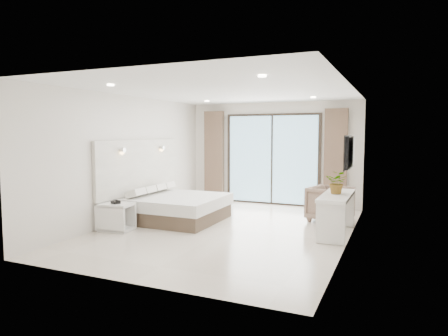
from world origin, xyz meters
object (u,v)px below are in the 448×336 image
at_px(nightstand, 117,217).
at_px(armchair, 330,202).
at_px(console_desk, 337,205).
at_px(bed, 176,207).

xyz_separation_m(nightstand, armchair, (3.69, 2.49, 0.15)).
relative_size(nightstand, console_desk, 0.39).
bearing_deg(nightstand, bed, 58.32).
bearing_deg(console_desk, nightstand, -160.69).
height_order(bed, console_desk, console_desk).
bearing_deg(nightstand, armchair, 27.30).
bearing_deg(bed, console_desk, 2.31).
distance_m(nightstand, console_desk, 4.22).
bearing_deg(armchair, bed, 125.11).
relative_size(nightstand, armchair, 0.76).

